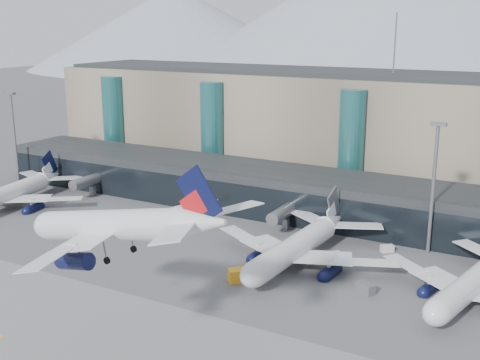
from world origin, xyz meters
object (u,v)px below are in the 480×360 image
veh_b (168,223)px  hero_jet (127,219)px  veh_g (338,256)px  lightmast_mid (434,181)px  veh_d (387,249)px  lightmast_left (14,134)px  veh_h (241,275)px  jet_parked_mid (303,236)px  veh_f (6,191)px  veh_a (46,221)px  jet_parked_right (479,272)px  jet_parked_left (17,186)px  veh_c (365,288)px

veh_b → hero_jet: bearing=-158.8°
veh_b → veh_g: bearing=-99.4°
lightmast_mid → veh_d: bearing=-152.5°
lightmast_left → veh_h: lightmast_left is taller
jet_parked_mid → veh_f: bearing=91.2°
veh_b → veh_f: size_ratio=0.76×
veh_b → veh_d: veh_b is taller
veh_d → lightmast_mid: bearing=-12.9°
lightmast_left → veh_f: (4.57, -8.39, -13.45)m
veh_a → veh_h: bearing=-19.8°
veh_f → veh_g: bearing=-131.2°
jet_parked_right → veh_a: 89.70m
lightmast_mid → hero_jet: 64.24m
hero_jet → veh_d: bearing=76.6°
jet_parked_mid → jet_parked_right: jet_parked_mid is taller
jet_parked_right → veh_g: (-25.37, 4.16, -3.64)m
hero_jet → jet_parked_left: hero_jet is taller
lightmast_left → veh_c: size_ratio=8.10×
veh_a → veh_d: 73.81m
veh_d → veh_h: bearing=-165.9°
jet_parked_left → veh_a: jet_parked_left is taller
veh_c → veh_f: size_ratio=0.91×
veh_a → veh_g: size_ratio=1.34×
hero_jet → jet_parked_mid: size_ratio=0.88×
lightmast_mid → hero_jet: (-25.68, -58.63, 5.44)m
lightmast_mid → veh_f: 106.89m
jet_parked_mid → veh_h: (-5.64, -14.11, -3.65)m
jet_parked_left → veh_b: (42.69, 3.56, -3.88)m
lightmast_mid → veh_h: lightmast_mid is taller
jet_parked_left → veh_c: 91.27m
hero_jet → veh_a: size_ratio=11.05×
lightmast_mid → hero_jet: bearing=-113.7°
veh_d → veh_f: veh_f is taller
jet_parked_left → jet_parked_right: 107.22m
jet_parked_left → veh_b: jet_parked_left is taller
jet_parked_left → veh_f: bearing=56.8°
veh_g → veh_b: bearing=-136.5°
jet_parked_right → veh_h: bearing=122.6°
jet_parked_mid → veh_d: (12.86, 11.75, -4.09)m
jet_parked_mid → veh_b: (-33.38, 3.49, -4.03)m
jet_parked_right → veh_c: (-16.39, -7.51, -3.44)m
veh_d → veh_h: veh_h is taller
veh_h → veh_f: bearing=123.9°
lightmast_left → veh_d: size_ratio=10.39×
veh_a → veh_f: (-27.37, 12.35, 0.09)m
jet_parked_mid → veh_c: size_ratio=12.42×
jet_parked_left → jet_parked_mid: jet_parked_mid is taller
veh_d → veh_h: 31.80m
jet_parked_mid → veh_f: jet_parked_mid is taller
lightmast_mid → veh_h: 41.22m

